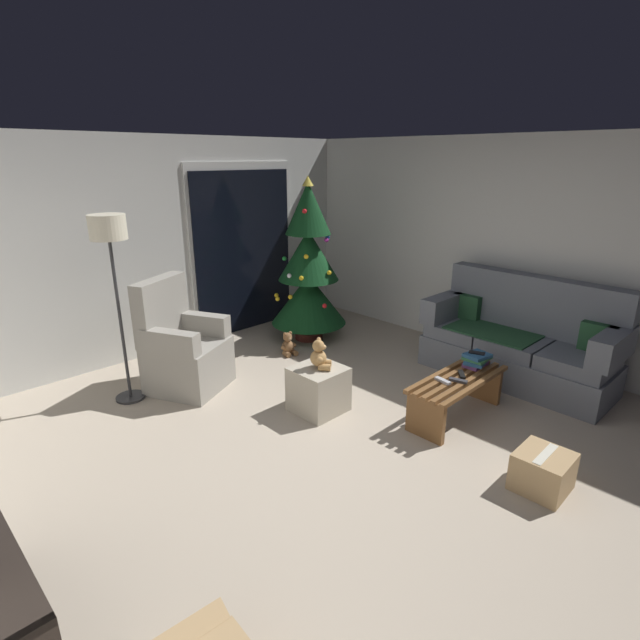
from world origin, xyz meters
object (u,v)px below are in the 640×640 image
at_px(floor_lamp, 110,246).
at_px(teddy_bear_honey, 320,356).
at_px(cell_phone, 477,353).
at_px(ottoman, 318,389).
at_px(christmas_tree, 308,270).
at_px(armchair, 183,350).
at_px(cardboard_box_taped_mid_floor, 543,471).
at_px(coffee_table, 457,391).
at_px(remote_graphite, 458,380).
at_px(remote_black, 462,374).
at_px(remote_silver, 443,381).
at_px(book_stack, 476,360).
at_px(couch, 520,343).
at_px(teddy_bear_chestnut_by_tree, 288,345).

bearing_deg(floor_lamp, teddy_bear_honey, -51.59).
xyz_separation_m(cell_phone, ottoman, (-1.15, 0.94, -0.31)).
bearing_deg(teddy_bear_honey, cell_phone, -39.36).
distance_m(christmas_tree, armchair, 1.95).
xyz_separation_m(armchair, cardboard_box_taped_mid_floor, (0.97, -3.25, -0.26)).
distance_m(christmas_tree, floor_lamp, 2.48).
height_order(coffee_table, armchair, armchair).
relative_size(remote_graphite, teddy_bear_honey, 0.55).
xyz_separation_m(armchair, floor_lamp, (-0.53, 0.15, 1.10)).
bearing_deg(teddy_bear_honey, armchair, 115.81).
height_order(remote_black, christmas_tree, christmas_tree).
xyz_separation_m(christmas_tree, ottoman, (-1.24, -1.45, -0.69)).
xyz_separation_m(remote_silver, book_stack, (0.52, -0.03, 0.05)).
xyz_separation_m(remote_black, ottoman, (-0.85, 0.97, -0.19)).
relative_size(couch, cell_phone, 13.55).
relative_size(floor_lamp, teddy_bear_chestnut_by_tree, 6.25).
distance_m(remote_graphite, remote_black, 0.14).
relative_size(couch, coffee_table, 1.77).
relative_size(coffee_table, ottoman, 2.50).
xyz_separation_m(christmas_tree, floor_lamp, (-2.40, 0.01, 0.60)).
bearing_deg(coffee_table, book_stack, 2.64).
distance_m(armchair, floor_lamp, 1.23).
xyz_separation_m(remote_graphite, christmas_tree, (0.53, 2.46, 0.50)).
height_order(couch, christmas_tree, christmas_tree).
xyz_separation_m(book_stack, teddy_bear_chestnut_by_tree, (-0.45, 2.17, -0.34)).
relative_size(christmas_tree, cardboard_box_taped_mid_floor, 5.53).
relative_size(remote_graphite, cell_phone, 1.08).
relative_size(couch, floor_lamp, 1.09).
bearing_deg(couch, remote_graphite, -178.47).
height_order(book_stack, teddy_bear_chestnut_by_tree, book_stack).
height_order(remote_silver, cardboard_box_taped_mid_floor, remote_silver).
height_order(book_stack, ottoman, book_stack).
bearing_deg(remote_silver, coffee_table, -5.27).
height_order(teddy_bear_honey, cardboard_box_taped_mid_floor, teddy_bear_honey).
xyz_separation_m(remote_silver, cell_phone, (0.53, -0.03, 0.12)).
distance_m(floor_lamp, ottoman, 2.27).
xyz_separation_m(remote_silver, cardboard_box_taped_mid_floor, (-0.28, -1.02, -0.27)).
relative_size(teddy_bear_chestnut_by_tree, cardboard_box_taped_mid_floor, 0.77).
distance_m(remote_graphite, cell_phone, 0.45).
xyz_separation_m(book_stack, teddy_bear_honey, (-1.13, 0.94, 0.09)).
xyz_separation_m(couch, coffee_table, (-1.21, 0.01, -0.14)).
height_order(ottoman, teddy_bear_honey, teddy_bear_honey).
bearing_deg(book_stack, coffee_table, -177.36).
relative_size(coffee_table, christmas_tree, 0.54).
distance_m(remote_silver, cell_phone, 0.54).
xyz_separation_m(coffee_table, ottoman, (-0.80, 0.97, -0.05)).
relative_size(couch, armchair, 1.73).
height_order(coffee_table, cell_phone, cell_phone).
relative_size(cell_phone, cardboard_box_taped_mid_floor, 0.39).
bearing_deg(couch, cardboard_box_taped_mid_floor, -150.22).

